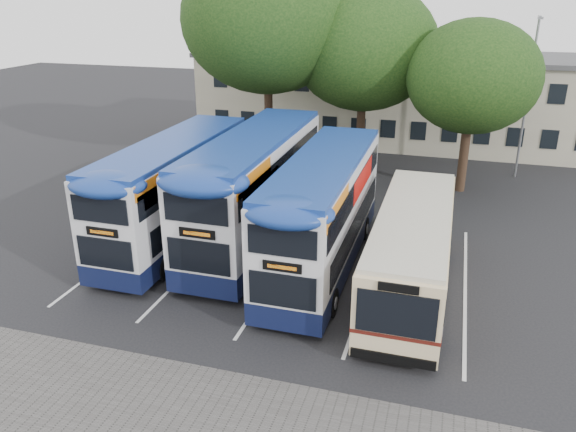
{
  "coord_description": "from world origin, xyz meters",
  "views": [
    {
      "loc": [
        2.18,
        -14.39,
        10.3
      ],
      "look_at": [
        -3.62,
        5.0,
        2.15
      ],
      "focal_mm": 35.0,
      "sensor_mm": 36.0,
      "label": 1
    }
  ],
  "objects_px": {
    "lamp_post": "(528,91)",
    "tree_right": "(473,77)",
    "tree_left": "(267,19)",
    "bus_dd_right": "(324,208)",
    "bus_dd_mid": "(255,184)",
    "bus_dd_left": "(176,187)",
    "tree_mid": "(364,48)",
    "bus_single": "(412,245)"
  },
  "relations": [
    {
      "from": "tree_left",
      "to": "bus_dd_left",
      "type": "relative_size",
      "value": 1.2
    },
    {
      "from": "bus_dd_mid",
      "to": "bus_single",
      "type": "relative_size",
      "value": 1.11
    },
    {
      "from": "tree_mid",
      "to": "tree_right",
      "type": "height_order",
      "value": "tree_mid"
    },
    {
      "from": "lamp_post",
      "to": "tree_right",
      "type": "distance_m",
      "value": 4.77
    },
    {
      "from": "tree_mid",
      "to": "bus_single",
      "type": "height_order",
      "value": "tree_mid"
    },
    {
      "from": "tree_mid",
      "to": "lamp_post",
      "type": "bearing_deg",
      "value": 8.16
    },
    {
      "from": "lamp_post",
      "to": "tree_mid",
      "type": "bearing_deg",
      "value": -171.84
    },
    {
      "from": "tree_mid",
      "to": "tree_right",
      "type": "relative_size",
      "value": 1.19
    },
    {
      "from": "tree_left",
      "to": "bus_dd_mid",
      "type": "height_order",
      "value": "tree_left"
    },
    {
      "from": "lamp_post",
      "to": "bus_single",
      "type": "distance_m",
      "value": 16.49
    },
    {
      "from": "bus_single",
      "to": "tree_mid",
      "type": "bearing_deg",
      "value": 107.19
    },
    {
      "from": "tree_right",
      "to": "bus_dd_right",
      "type": "relative_size",
      "value": 0.85
    },
    {
      "from": "tree_right",
      "to": "bus_dd_left",
      "type": "xyz_separation_m",
      "value": [
        -11.89,
        -10.41,
        -3.7
      ]
    },
    {
      "from": "lamp_post",
      "to": "bus_dd_right",
      "type": "distance_m",
      "value": 16.98
    },
    {
      "from": "tree_mid",
      "to": "tree_right",
      "type": "bearing_deg",
      "value": -19.53
    },
    {
      "from": "lamp_post",
      "to": "tree_mid",
      "type": "distance_m",
      "value": 9.5
    },
    {
      "from": "tree_left",
      "to": "tree_right",
      "type": "xyz_separation_m",
      "value": [
        11.42,
        -0.85,
        -2.63
      ]
    },
    {
      "from": "lamp_post",
      "to": "tree_left",
      "type": "distance_m",
      "value": 15.22
    },
    {
      "from": "lamp_post",
      "to": "tree_left",
      "type": "bearing_deg",
      "value": -169.82
    },
    {
      "from": "bus_dd_left",
      "to": "tree_right",
      "type": "bearing_deg",
      "value": 41.19
    },
    {
      "from": "tree_left",
      "to": "tree_right",
      "type": "distance_m",
      "value": 11.75
    },
    {
      "from": "tree_mid",
      "to": "bus_dd_mid",
      "type": "height_order",
      "value": "tree_mid"
    },
    {
      "from": "tree_mid",
      "to": "bus_single",
      "type": "xyz_separation_m",
      "value": [
        4.37,
        -14.11,
        -5.54
      ]
    },
    {
      "from": "lamp_post",
      "to": "tree_right",
      "type": "xyz_separation_m",
      "value": [
        -3.11,
        -3.45,
        1.09
      ]
    },
    {
      "from": "tree_left",
      "to": "bus_dd_right",
      "type": "distance_m",
      "value": 14.91
    },
    {
      "from": "bus_single",
      "to": "tree_right",
      "type": "bearing_deg",
      "value": 82.04
    },
    {
      "from": "lamp_post",
      "to": "tree_right",
      "type": "bearing_deg",
      "value": -132.0
    },
    {
      "from": "bus_dd_left",
      "to": "bus_dd_mid",
      "type": "xyz_separation_m",
      "value": [
        3.35,
        0.83,
        0.16
      ]
    },
    {
      "from": "bus_dd_mid",
      "to": "bus_dd_right",
      "type": "relative_size",
      "value": 1.06
    },
    {
      "from": "tree_mid",
      "to": "bus_dd_left",
      "type": "distance_m",
      "value": 14.65
    },
    {
      "from": "bus_dd_left",
      "to": "bus_dd_mid",
      "type": "height_order",
      "value": "bus_dd_mid"
    },
    {
      "from": "bus_dd_mid",
      "to": "bus_single",
      "type": "height_order",
      "value": "bus_dd_mid"
    },
    {
      "from": "tree_mid",
      "to": "bus_dd_left",
      "type": "height_order",
      "value": "tree_mid"
    },
    {
      "from": "bus_dd_right",
      "to": "bus_single",
      "type": "relative_size",
      "value": 1.05
    },
    {
      "from": "lamp_post",
      "to": "tree_right",
      "type": "height_order",
      "value": "tree_right"
    },
    {
      "from": "bus_dd_left",
      "to": "tree_mid",
      "type": "bearing_deg",
      "value": 65.0
    },
    {
      "from": "bus_dd_mid",
      "to": "lamp_post",
      "type": "bearing_deg",
      "value": 48.2
    },
    {
      "from": "tree_mid",
      "to": "bus_dd_right",
      "type": "xyz_separation_m",
      "value": [
        0.85,
        -13.27,
        -4.8
      ]
    },
    {
      "from": "tree_right",
      "to": "bus_dd_left",
      "type": "relative_size",
      "value": 0.85
    },
    {
      "from": "bus_dd_mid",
      "to": "tree_mid",
      "type": "bearing_deg",
      "value": 77.96
    },
    {
      "from": "bus_dd_mid",
      "to": "bus_dd_right",
      "type": "bearing_deg",
      "value": -24.9
    },
    {
      "from": "bus_single",
      "to": "lamp_post",
      "type": "bearing_deg",
      "value": 72.77
    }
  ]
}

